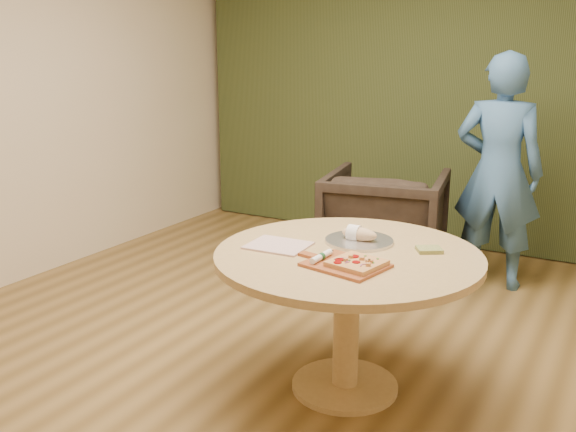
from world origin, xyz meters
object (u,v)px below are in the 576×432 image
at_px(pizza_paddle, 344,265).
at_px(serving_tray, 359,241).
at_px(person_standing, 498,172).
at_px(cutlery_roll, 321,256).
at_px(pedestal_table, 347,279).
at_px(flatbread_pizza, 357,263).
at_px(bread_roll, 358,234).
at_px(armchair, 385,217).

height_order(pizza_paddle, serving_tray, serving_tray).
height_order(serving_tray, person_standing, person_standing).
height_order(pizza_paddle, person_standing, person_standing).
distance_m(cutlery_roll, person_standing, 2.17).
distance_m(pedestal_table, flatbread_pizza, 0.29).
height_order(bread_roll, armchair, armchair).
distance_m(flatbread_pizza, cutlery_roll, 0.18).
relative_size(flatbread_pizza, bread_roll, 1.34).
xyz_separation_m(pedestal_table, armchair, (-0.48, 1.77, -0.16)).
xyz_separation_m(pedestal_table, bread_roll, (-0.03, 0.18, 0.18)).
bearing_deg(serving_tray, bread_roll, 180.00).
distance_m(pedestal_table, pizza_paddle, 0.26).
height_order(bread_roll, person_standing, person_standing).
xyz_separation_m(pizza_paddle, person_standing, (0.24, 2.13, 0.10)).
xyz_separation_m(pedestal_table, person_standing, (0.31, 1.93, 0.25)).
xyz_separation_m(cutlery_roll, serving_tray, (0.03, 0.39, -0.02)).
bearing_deg(person_standing, bread_roll, 75.57).
relative_size(pedestal_table, pizza_paddle, 2.84).
distance_m(flatbread_pizza, serving_tray, 0.41).
relative_size(serving_tray, bread_roll, 1.84).
bearing_deg(person_standing, armchair, 8.03).
bearing_deg(cutlery_roll, flatbread_pizza, 4.37).
bearing_deg(pedestal_table, cutlery_roll, -102.67).
bearing_deg(cutlery_roll, armchair, 105.19).
xyz_separation_m(pizza_paddle, flatbread_pizza, (0.06, -0.00, 0.02)).
xyz_separation_m(pedestal_table, cutlery_roll, (-0.05, -0.20, 0.17)).
height_order(cutlery_roll, serving_tray, cutlery_roll).
distance_m(pedestal_table, person_standing, 1.97).
relative_size(serving_tray, person_standing, 0.21).
distance_m(pizza_paddle, flatbread_pizza, 0.07).
height_order(pedestal_table, bread_roll, bread_roll).
xyz_separation_m(pizza_paddle, armchair, (-0.55, 1.97, -0.31)).
relative_size(bread_roll, armchair, 0.21).
relative_size(cutlery_roll, armchair, 0.22).
distance_m(serving_tray, armchair, 1.68).
xyz_separation_m(pizza_paddle, serving_tray, (-0.09, 0.38, -0.00)).
bearing_deg(pedestal_table, flatbread_pizza, -56.12).
distance_m(pedestal_table, armchair, 1.84).
bearing_deg(person_standing, pedestal_table, 77.44).
bearing_deg(armchair, pedestal_table, 94.83).
distance_m(pizza_paddle, serving_tray, 0.39).
height_order(pizza_paddle, cutlery_roll, cutlery_roll).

